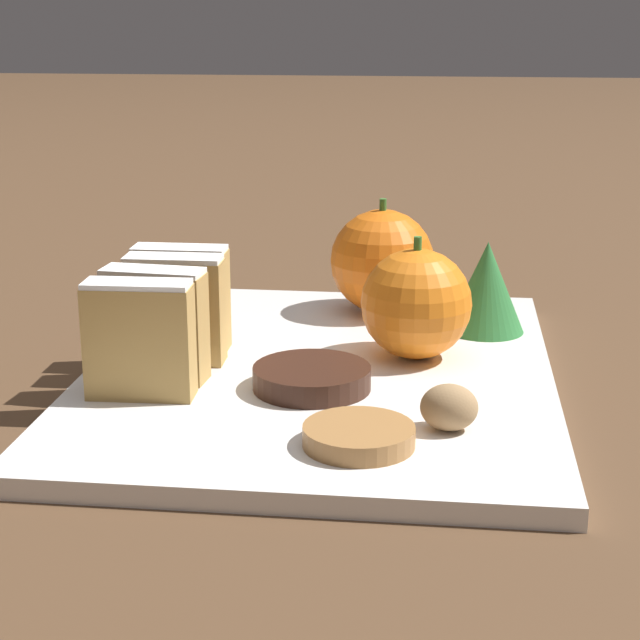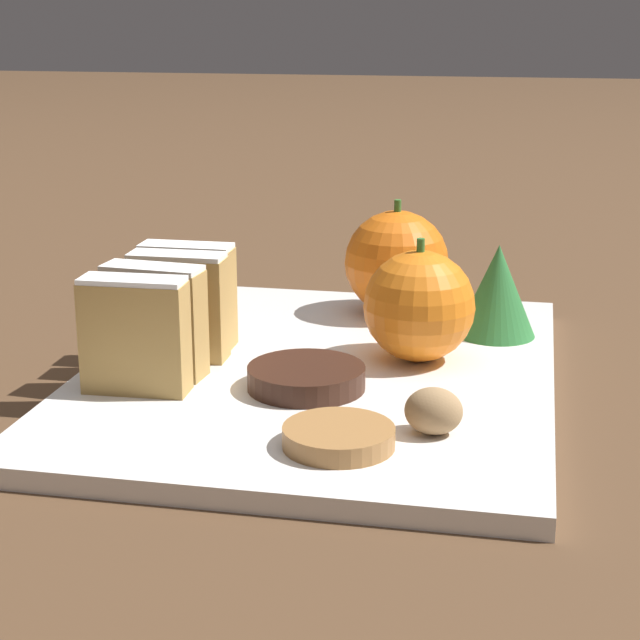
# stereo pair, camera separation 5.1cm
# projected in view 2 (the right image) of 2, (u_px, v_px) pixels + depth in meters

# --- Properties ---
(ground_plane) EXTENTS (6.00, 6.00, 0.00)m
(ground_plane) POSITION_uv_depth(u_px,v_px,m) (320.00, 385.00, 0.66)
(ground_plane) COLOR #513823
(serving_platter) EXTENTS (0.28, 0.36, 0.01)m
(serving_platter) POSITION_uv_depth(u_px,v_px,m) (320.00, 376.00, 0.66)
(serving_platter) COLOR white
(serving_platter) RESTS_ON ground_plane
(stollen_slice_front) EXTENTS (0.06, 0.02, 0.07)m
(stollen_slice_front) POSITION_uv_depth(u_px,v_px,m) (135.00, 335.00, 0.61)
(stollen_slice_front) COLOR tan
(stollen_slice_front) RESTS_ON serving_platter
(stollen_slice_second) EXTENTS (0.06, 0.03, 0.07)m
(stollen_slice_second) POSITION_uv_depth(u_px,v_px,m) (154.00, 321.00, 0.64)
(stollen_slice_second) COLOR tan
(stollen_slice_second) RESTS_ON serving_platter
(stollen_slice_third) EXTENTS (0.06, 0.02, 0.07)m
(stollen_slice_third) POSITION_uv_depth(u_px,v_px,m) (176.00, 308.00, 0.66)
(stollen_slice_third) COLOR tan
(stollen_slice_third) RESTS_ON serving_platter
(stollen_slice_fourth) EXTENTS (0.06, 0.02, 0.07)m
(stollen_slice_fourth) POSITION_uv_depth(u_px,v_px,m) (188.00, 295.00, 0.69)
(stollen_slice_fourth) COLOR tan
(stollen_slice_fourth) RESTS_ON serving_platter
(orange_near) EXTENTS (0.07, 0.07, 0.08)m
(orange_near) POSITION_uv_depth(u_px,v_px,m) (397.00, 262.00, 0.76)
(orange_near) COLOR orange
(orange_near) RESTS_ON serving_platter
(orange_far) EXTENTS (0.07, 0.07, 0.08)m
(orange_far) POSITION_uv_depth(u_px,v_px,m) (419.00, 306.00, 0.66)
(orange_far) COLOR orange
(orange_far) RESTS_ON serving_platter
(walnut) EXTENTS (0.03, 0.02, 0.02)m
(walnut) POSITION_uv_depth(u_px,v_px,m) (434.00, 411.00, 0.55)
(walnut) COLOR #9E7A51
(walnut) RESTS_ON serving_platter
(chocolate_cookie) EXTENTS (0.07, 0.07, 0.01)m
(chocolate_cookie) POSITION_uv_depth(u_px,v_px,m) (313.00, 378.00, 0.62)
(chocolate_cookie) COLOR #381E14
(chocolate_cookie) RESTS_ON serving_platter
(gingerbread_cookie) EXTENTS (0.06, 0.06, 0.01)m
(gingerbread_cookie) POSITION_uv_depth(u_px,v_px,m) (339.00, 437.00, 0.54)
(gingerbread_cookie) COLOR #A3703D
(gingerbread_cookie) RESTS_ON serving_platter
(evergreen_sprig) EXTENTS (0.05, 0.05, 0.06)m
(evergreen_sprig) POSITION_uv_depth(u_px,v_px,m) (497.00, 290.00, 0.71)
(evergreen_sprig) COLOR #2D7538
(evergreen_sprig) RESTS_ON serving_platter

